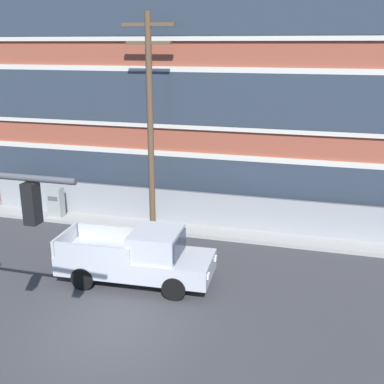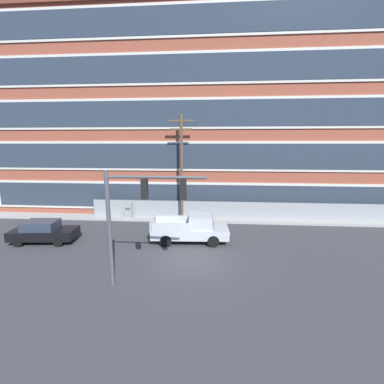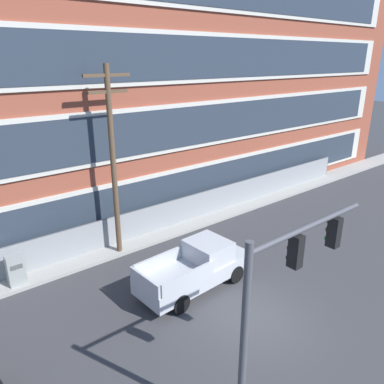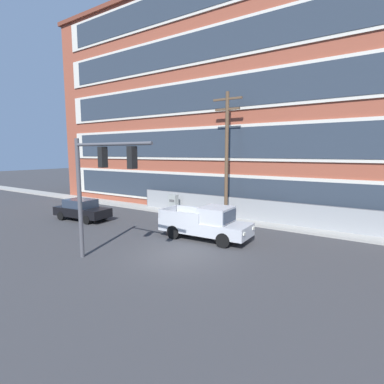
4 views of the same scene
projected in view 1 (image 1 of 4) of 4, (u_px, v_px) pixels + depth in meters
ground_plane at (110, 333)px, 13.93m from camera, size 160.00×160.00×0.00m
sidewalk_building_side at (189, 228)px, 21.66m from camera, size 80.00×1.69×0.16m
brick_mill_building at (250, 11)px, 23.01m from camera, size 48.99×8.80×18.99m
chain_link_fence at (285, 218)px, 20.66m from camera, size 28.57×0.06×1.72m
pickup_truck_silver at (139, 257)px, 16.67m from camera, size 5.49×2.26×1.97m
utility_pole_near_corner at (150, 118)px, 20.14m from camera, size 2.23×0.26×9.26m
electrical_cabinet at (56, 203)px, 22.77m from camera, size 0.71×0.48×1.58m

